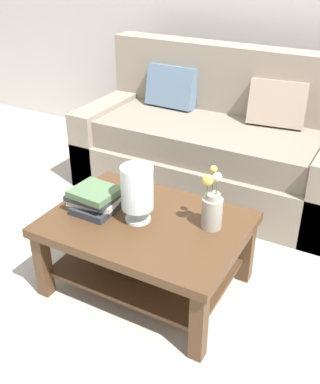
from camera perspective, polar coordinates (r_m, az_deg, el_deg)
The scene contains 6 objects.
ground_plane at distance 3.02m, azimuth 0.88°, elevation -6.92°, with size 10.00×10.00×0.00m, color #B7B2A8.
couch at distance 3.58m, azimuth 6.76°, elevation 5.73°, with size 2.01×0.90×1.06m.
coffee_table at distance 2.55m, azimuth -1.80°, elevation -5.86°, with size 1.04×0.77×0.44m.
book_stack_main at distance 2.55m, azimuth -8.04°, elevation -0.89°, with size 0.29×0.24×0.13m.
glass_hurricane_vase at distance 2.38m, azimuth -2.83°, elevation 0.30°, with size 0.17×0.17×0.31m.
flower_pitcher at distance 2.37m, azimuth 6.42°, elevation -1.84°, with size 0.11×0.11×0.34m.
Camera 1 is at (1.13, -2.16, 1.78)m, focal length 43.33 mm.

